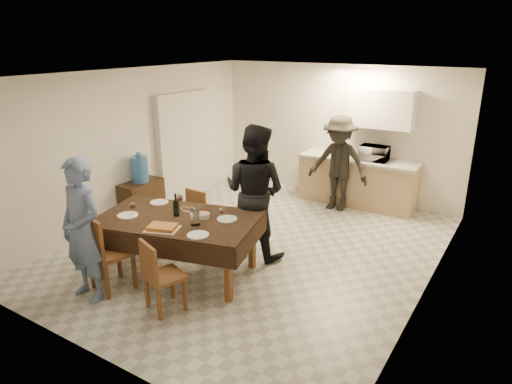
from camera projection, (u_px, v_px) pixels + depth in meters
floor at (256, 247)px, 7.04m from camera, size 5.00×6.00×0.02m
ceiling at (256, 74)px, 6.20m from camera, size 5.00×6.00×0.02m
wall_back at (337, 132)px, 9.02m from camera, size 5.00×0.02×2.60m
wall_front at (84, 240)px, 4.22m from camera, size 5.00×0.02×2.60m
wall_left at (134, 145)px, 7.88m from camera, size 0.02×6.00×2.60m
wall_right at (436, 196)px, 5.36m from camera, size 0.02×6.00×2.60m
stub_partition at (184, 147)px, 8.88m from camera, size 0.15×1.40×2.10m
kitchen_base_cabinet at (357, 183)px, 8.75m from camera, size 2.20×0.60×0.86m
kitchen_worktop at (358, 160)px, 8.60m from camera, size 2.24×0.64×0.05m
upper_cabinet at (381, 109)px, 8.25m from camera, size 1.20×0.34×0.70m
dining_table at (177, 220)px, 6.02m from camera, size 2.33×1.70×0.82m
chair_near_left at (104, 246)px, 5.62m from camera, size 0.56×0.56×0.56m
chair_near_right at (159, 271)px, 5.20m from camera, size 0.53×0.54×0.49m
chair_far_left at (185, 216)px, 6.87m from camera, size 0.40×0.40×0.46m
chair_far_right at (234, 226)px, 6.40m from camera, size 0.55×0.56×0.50m
console at (142, 201)px, 7.98m from camera, size 0.39×0.77×0.71m
water_jug at (140, 169)px, 7.79m from camera, size 0.29×0.29×0.44m
wine_bottle at (176, 205)px, 6.03m from camera, size 0.08×0.08×0.31m
water_pitcher at (195, 218)px, 5.77m from camera, size 0.12×0.12×0.19m
savoury_tart at (162, 227)px, 5.65m from camera, size 0.48×0.42×0.05m
salad_bowl at (203, 216)px, 6.00m from camera, size 0.17×0.17×0.06m
mushroom_dish at (188, 209)px, 6.26m from camera, size 0.19×0.19×0.03m
wine_glass_a at (133, 209)px, 6.06m from camera, size 0.09×0.09×0.19m
wine_glass_b at (222, 214)px, 5.91m from camera, size 0.08×0.08×0.17m
wine_glass_c at (180, 201)px, 6.32m from camera, size 0.09×0.09×0.20m
plate_near_left at (128, 215)px, 6.07m from camera, size 0.28×0.28×0.02m
plate_near_right at (198, 235)px, 5.47m from camera, size 0.27×0.27×0.02m
plate_far_left at (159, 202)px, 6.55m from camera, size 0.26×0.26×0.02m
plate_far_right at (227, 219)px, 5.95m from camera, size 0.27×0.27×0.02m
microwave at (374, 153)px, 8.40m from camera, size 0.50×0.34×0.28m
person_near at (82, 230)px, 5.42m from camera, size 0.68×0.47×1.79m
person_far at (255, 192)px, 6.52m from camera, size 0.98×0.78×1.96m
person_kitchen at (338, 163)px, 8.35m from camera, size 1.14×0.66×1.77m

